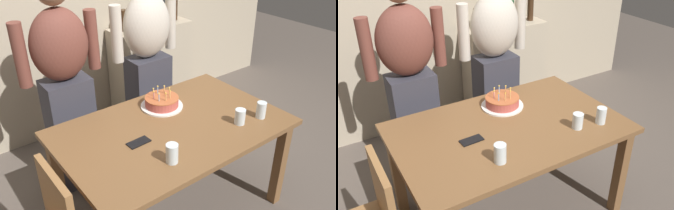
% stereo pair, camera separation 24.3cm
% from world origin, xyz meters
% --- Properties ---
extents(ground_plane, '(10.00, 10.00, 0.00)m').
position_xyz_m(ground_plane, '(0.00, 0.00, 0.00)').
color(ground_plane, '#564C44').
extents(dining_table, '(1.50, 0.96, 0.74)m').
position_xyz_m(dining_table, '(0.00, 0.00, 0.64)').
color(dining_table, brown).
rests_on(dining_table, ground_plane).
extents(birthday_cake, '(0.30, 0.30, 0.14)m').
position_xyz_m(birthday_cake, '(0.10, 0.25, 0.78)').
color(birthday_cake, white).
rests_on(birthday_cake, dining_table).
extents(water_glass_near, '(0.07, 0.07, 0.11)m').
position_xyz_m(water_glass_near, '(0.55, -0.28, 0.80)').
color(water_glass_near, silver).
rests_on(water_glass_near, dining_table).
extents(water_glass_far, '(0.07, 0.07, 0.12)m').
position_xyz_m(water_glass_far, '(-0.24, -0.30, 0.80)').
color(water_glass_far, silver).
rests_on(water_glass_far, dining_table).
extents(water_glass_side, '(0.07, 0.07, 0.10)m').
position_xyz_m(water_glass_side, '(0.37, -0.25, 0.79)').
color(water_glass_side, silver).
rests_on(water_glass_side, dining_table).
extents(cell_phone, '(0.15, 0.08, 0.01)m').
position_xyz_m(cell_phone, '(-0.29, -0.03, 0.74)').
color(cell_phone, black).
rests_on(cell_phone, dining_table).
extents(person_man_bearded, '(0.61, 0.27, 1.66)m').
position_xyz_m(person_man_bearded, '(-0.40, 0.74, 0.87)').
color(person_man_bearded, '#33333D').
rests_on(person_man_bearded, ground_plane).
extents(person_woman_cardigan, '(0.61, 0.27, 1.66)m').
position_xyz_m(person_woman_cardigan, '(0.32, 0.74, 0.87)').
color(person_woman_cardigan, '#33333D').
rests_on(person_woman_cardigan, ground_plane).
extents(shelf_cabinet, '(0.86, 0.30, 1.24)m').
position_xyz_m(shelf_cabinet, '(0.77, 1.33, 0.50)').
color(shelf_cabinet, tan).
rests_on(shelf_cabinet, ground_plane).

